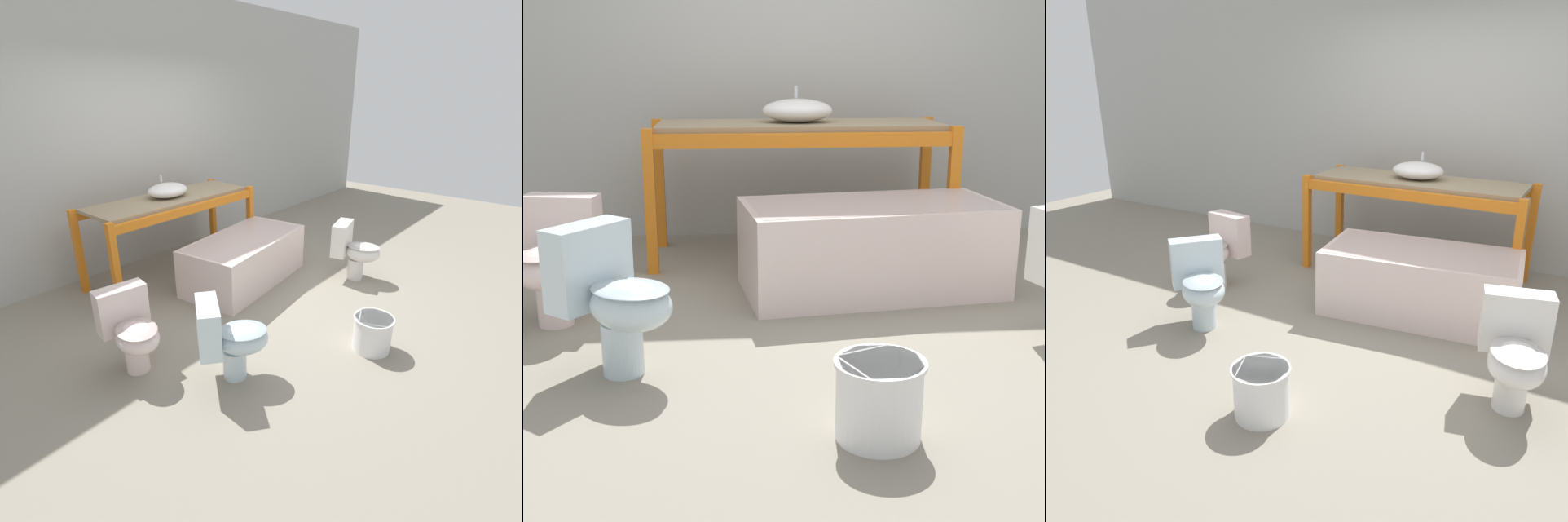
% 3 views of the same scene
% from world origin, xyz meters
% --- Properties ---
extents(ground_plane, '(12.00, 12.00, 0.00)m').
position_xyz_m(ground_plane, '(0.00, 0.00, 0.00)').
color(ground_plane, gray).
extents(warehouse_wall_rear, '(10.80, 0.08, 3.20)m').
position_xyz_m(warehouse_wall_rear, '(0.00, 1.83, 1.60)').
color(warehouse_wall_rear, '#ADADA8').
rests_on(warehouse_wall_rear, ground_plane).
extents(shelving_rack, '(2.05, 0.78, 0.94)m').
position_xyz_m(shelving_rack, '(-0.13, 1.11, 0.81)').
color(shelving_rack, orange).
rests_on(shelving_rack, ground_plane).
extents(sink_basin, '(0.48, 0.38, 0.24)m').
position_xyz_m(sink_basin, '(-0.14, 1.12, 1.02)').
color(sink_basin, white).
rests_on(sink_basin, shelving_rack).
extents(bathtub_main, '(1.60, 0.94, 0.54)m').
position_xyz_m(bathtub_main, '(0.23, 0.28, 0.31)').
color(bathtub_main, silver).
rests_on(bathtub_main, ground_plane).
extents(toilet_near, '(0.64, 0.61, 0.66)m').
position_xyz_m(toilet_near, '(-1.14, -0.79, 0.36)').
color(toilet_near, silver).
rests_on(toilet_near, ground_plane).
extents(toilet_far, '(0.48, 0.61, 0.66)m').
position_xyz_m(toilet_far, '(1.12, -0.64, 0.36)').
color(toilet_far, white).
rests_on(toilet_far, ground_plane).
extents(toilet_extra, '(0.44, 0.59, 0.66)m').
position_xyz_m(toilet_extra, '(-1.54, -0.12, 0.36)').
color(toilet_extra, silver).
rests_on(toilet_extra, ground_plane).
extents(bucket_white, '(0.34, 0.34, 0.31)m').
position_xyz_m(bucket_white, '(-0.09, -1.47, 0.16)').
color(bucket_white, white).
rests_on(bucket_white, ground_plane).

